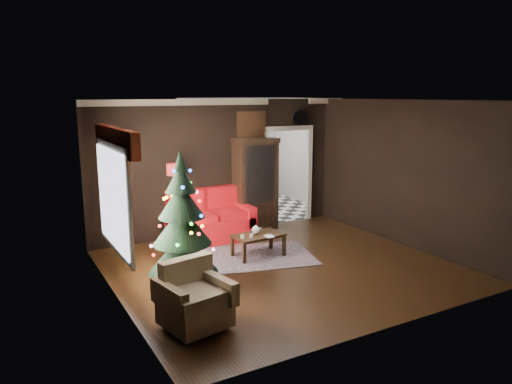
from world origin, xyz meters
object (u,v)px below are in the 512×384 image
armchair (194,295)px  coffee_table (258,245)px  loveseat (211,216)px  christmas_tree (182,222)px  teapot (256,230)px  wall_clock (298,118)px  kitchen_table (250,197)px  floor_lamp (174,206)px  curio_cabinet (255,187)px

armchair → coffee_table: (2.05, 2.03, -0.25)m
loveseat → christmas_tree: (-1.39, -2.13, 0.55)m
armchair → teapot: (2.03, 2.08, 0.03)m
armchair → wall_clock: bearing=31.7°
christmas_tree → wall_clock: 4.71m
kitchen_table → coffee_table: bearing=-116.0°
loveseat → teapot: 1.34m
christmas_tree → coffee_table: bearing=24.1°
floor_lamp → wall_clock: (3.16, 0.56, 1.55)m
armchair → teapot: 2.90m
coffee_table → teapot: bearing=116.1°
floor_lamp → kitchen_table: (2.61, 1.81, -0.46)m
christmas_tree → wall_clock: (3.74, 2.53, 1.33)m
christmas_tree → wall_clock: bearing=34.0°
kitchen_table → loveseat: bearing=-137.5°
wall_clock → kitchen_table: wall_clock is taller
loveseat → christmas_tree: bearing=-123.2°
loveseat → kitchen_table: 2.45m
curio_cabinet → kitchen_table: (0.65, 1.43, -0.57)m
armchair → coffee_table: armchair is taller
curio_cabinet → floor_lamp: 2.01m
christmas_tree → teapot: christmas_tree is taller
coffee_table → loveseat: bearing=103.7°
loveseat → coffee_table: size_ratio=1.91×
curio_cabinet → christmas_tree: (-2.54, -2.35, 0.10)m
christmas_tree → coffee_table: christmas_tree is taller
loveseat → curio_cabinet: curio_cabinet is taller
kitchen_table → armchair: bearing=-125.0°
armchair → wall_clock: size_ratio=2.46×
floor_lamp → armchair: (-0.91, -3.22, -0.37)m
floor_lamp → christmas_tree: 2.06m
loveseat → wall_clock: wall_clock is taller
loveseat → wall_clock: (2.35, 0.40, 1.88)m
floor_lamp → armchair: size_ratio=2.04×
loveseat → teapot: size_ratio=10.30×
coffee_table → teapot: size_ratio=5.39×
floor_lamp → christmas_tree: christmas_tree is taller
coffee_table → armchair: bearing=-135.3°
armchair → kitchen_table: (3.52, 5.03, -0.08)m
loveseat → kitchen_table: bearing=42.5°
armchair → wall_clock: (4.07, 3.78, 1.92)m
kitchen_table → curio_cabinet: bearing=-114.4°
curio_cabinet → armchair: size_ratio=2.42×
curio_cabinet → wall_clock: bearing=8.5°
christmas_tree → teapot: bearing=25.7°
christmas_tree → teapot: 1.97m
floor_lamp → teapot: size_ratio=9.69×
christmas_tree → wall_clock: wall_clock is taller
teapot → kitchen_table: size_ratio=0.22×
floor_lamp → christmas_tree: (-0.58, -1.96, 0.22)m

